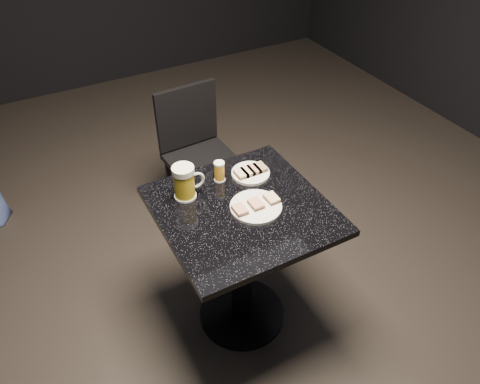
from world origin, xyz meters
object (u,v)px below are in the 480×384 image
plate_large (256,207)px  plate_small (251,173)px  table (242,247)px  beer_tumbler (219,171)px  beer_mug (185,182)px  chair (197,150)px

plate_large → plate_small: same height
plate_small → table: plate_small is taller
plate_small → beer_tumbler: beer_tumbler is taller
table → beer_mug: (-0.18, 0.18, 0.32)m
table → beer_mug: bearing=135.1°
chair → plate_large: bearing=-96.7°
plate_large → chair: chair is taller
plate_large → chair: bearing=83.3°
chair → beer_mug: bearing=-117.0°
plate_large → chair: size_ratio=0.26×
plate_small → chair: size_ratio=0.21×
beer_mug → chair: size_ratio=0.18×
plate_large → table: plate_large is taller
plate_small → beer_mug: bearing=-179.4°
plate_large → chair: (0.10, 0.86, -0.26)m
plate_large → beer_tumbler: 0.25m
plate_large → beer_tumbler: beer_tumbler is taller
plate_large → table: 0.26m
plate_large → beer_mug: 0.32m
beer_mug → table: bearing=-44.9°
beer_mug → chair: 0.80m
plate_large → plate_small: bearing=66.0°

